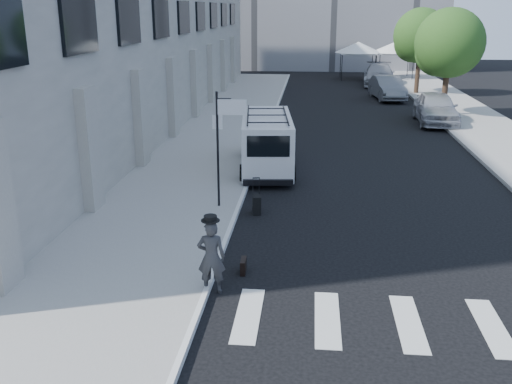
% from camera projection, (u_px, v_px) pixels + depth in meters
% --- Properties ---
extents(ground, '(120.00, 120.00, 0.00)m').
position_uv_depth(ground, '(301.00, 256.00, 14.34)').
color(ground, black).
rests_on(ground, ground).
extents(sidewalk_left, '(4.50, 48.00, 0.15)m').
position_uv_depth(sidewalk_left, '(227.00, 126.00, 29.86)').
color(sidewalk_left, gray).
rests_on(sidewalk_left, ground).
extents(sidewalk_right, '(4.00, 56.00, 0.15)m').
position_uv_depth(sidewalk_right, '(467.00, 116.00, 32.42)').
color(sidewalk_right, gray).
rests_on(sidewalk_right, ground).
extents(building_left, '(10.00, 44.00, 12.00)m').
position_uv_depth(building_left, '(97.00, 7.00, 30.61)').
color(building_left, gray).
rests_on(building_left, ground).
extents(sign_pole, '(1.03, 0.07, 3.50)m').
position_uv_depth(sign_pole, '(225.00, 126.00, 16.77)').
color(sign_pole, black).
rests_on(sign_pole, sidewalk_left).
extents(tree_near, '(3.80, 3.83, 6.03)m').
position_uv_depth(tree_near, '(447.00, 46.00, 31.50)').
color(tree_near, black).
rests_on(tree_near, ground).
extents(tree_far, '(3.80, 3.83, 6.03)m').
position_uv_depth(tree_far, '(419.00, 38.00, 40.02)').
color(tree_far, black).
rests_on(tree_far, ground).
extents(tent_left, '(4.00, 4.00, 3.20)m').
position_uv_depth(tent_left, '(358.00, 48.00, 49.12)').
color(tent_left, black).
rests_on(tent_left, ground).
extents(tent_right, '(4.00, 4.00, 3.20)m').
position_uv_depth(tent_right, '(395.00, 47.00, 49.29)').
color(tent_right, black).
rests_on(tent_right, ground).
extents(businessman, '(0.64, 0.45, 1.67)m').
position_uv_depth(businessman, '(211.00, 257.00, 12.28)').
color(businessman, '#313234').
rests_on(businessman, ground).
extents(briefcase, '(0.14, 0.44, 0.34)m').
position_uv_depth(briefcase, '(243.00, 266.00, 13.40)').
color(briefcase, black).
rests_on(briefcase, ground).
extents(suitcase, '(0.31, 0.43, 1.09)m').
position_uv_depth(suitcase, '(257.00, 205.00, 17.22)').
color(suitcase, black).
rests_on(suitcase, ground).
extents(cargo_van, '(2.37, 5.66, 2.10)m').
position_uv_depth(cargo_van, '(267.00, 142.00, 21.73)').
color(cargo_van, silver).
rests_on(cargo_van, ground).
extents(parked_car_a, '(2.19, 5.05, 1.70)m').
position_uv_depth(parked_car_a, '(436.00, 108.00, 30.59)').
color(parked_car_a, '#A8AAB0').
rests_on(parked_car_a, ground).
extents(parked_car_b, '(2.22, 4.89, 1.56)m').
position_uv_depth(parked_car_b, '(387.00, 88.00, 38.71)').
color(parked_car_b, slate).
rests_on(parked_car_b, ground).
extents(parked_car_c, '(2.88, 6.02, 1.69)m').
position_uv_depth(parked_car_c, '(379.00, 75.00, 45.81)').
color(parked_car_c, '#A2A4AA').
rests_on(parked_car_c, ground).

